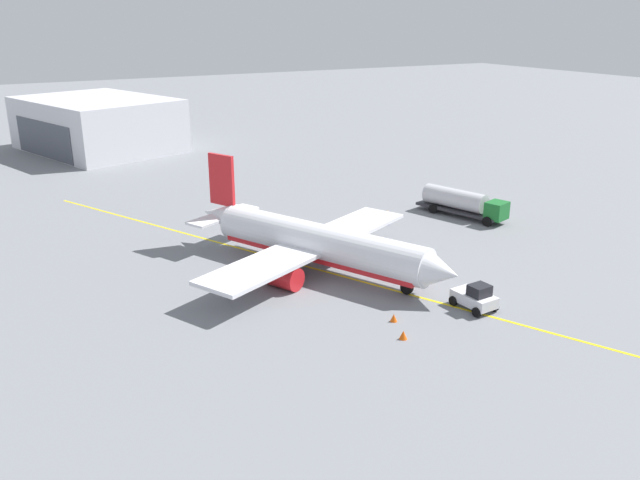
% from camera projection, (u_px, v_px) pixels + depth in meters
% --- Properties ---
extents(ground_plane, '(400.00, 400.00, 0.00)m').
position_uv_depth(ground_plane, '(320.00, 270.00, 61.31)').
color(ground_plane, slate).
extents(airplane, '(27.56, 25.93, 9.49)m').
position_uv_depth(airplane, '(316.00, 243.00, 60.75)').
color(airplane, white).
rests_on(airplane, ground).
extents(fuel_tanker, '(11.51, 5.70, 3.15)m').
position_uv_depth(fuel_tanker, '(462.00, 202.00, 77.02)').
color(fuel_tanker, '#2D2D33').
rests_on(fuel_tanker, ground).
extents(pushback_tug, '(3.75, 2.56, 2.20)m').
position_uv_depth(pushback_tug, '(475.00, 297.00, 53.02)').
color(pushback_tug, silver).
rests_on(pushback_tug, ground).
extents(refueling_worker, '(0.57, 0.44, 1.71)m').
position_uv_depth(refueling_worker, '(387.00, 218.00, 74.23)').
color(refueling_worker, navy).
rests_on(refueling_worker, ground).
extents(safety_cone_nose, '(0.57, 0.57, 0.63)m').
position_uv_depth(safety_cone_nose, '(394.00, 318.00, 51.02)').
color(safety_cone_nose, '#F2590F').
rests_on(safety_cone_nose, ground).
extents(safety_cone_wingtip, '(0.61, 0.61, 0.67)m').
position_uv_depth(safety_cone_wingtip, '(403.00, 335.00, 48.25)').
color(safety_cone_wingtip, '#F2590F').
rests_on(safety_cone_wingtip, ground).
extents(distant_hangar, '(31.77, 27.02, 8.98)m').
position_uv_depth(distant_hangar, '(98.00, 124.00, 114.03)').
color(distant_hangar, silver).
rests_on(distant_hangar, ground).
extents(taxi_line_marking, '(74.25, 34.75, 0.01)m').
position_uv_depth(taxi_line_marking, '(320.00, 270.00, 61.31)').
color(taxi_line_marking, yellow).
rests_on(taxi_line_marking, ground).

